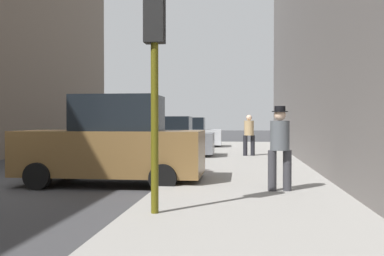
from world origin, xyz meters
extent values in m
plane|color=#38383A|center=(0.00, 0.00, 0.00)|extent=(120.00, 120.00, 0.00)
cube|color=gray|center=(6.00, 0.00, 0.07)|extent=(4.00, 40.00, 0.15)
cube|color=brown|center=(2.60, 0.65, 0.82)|extent=(4.61, 1.85, 1.10)
cube|color=black|center=(2.80, 0.66, 1.80)|extent=(2.07, 1.57, 0.90)
cylinder|color=black|center=(1.10, 1.57, 0.32)|extent=(0.64, 0.22, 0.64)
cylinder|color=black|center=(1.11, -0.27, 0.32)|extent=(0.64, 0.22, 0.64)
cylinder|color=black|center=(4.09, 1.58, 0.32)|extent=(0.64, 0.22, 0.64)
cylinder|color=black|center=(4.10, -0.26, 0.32)|extent=(0.64, 0.22, 0.64)
cube|color=slate|center=(2.60, 7.80, 0.69)|extent=(4.25, 1.95, 0.84)
cube|color=black|center=(2.80, 7.80, 1.44)|extent=(1.93, 1.61, 0.70)
cylinder|color=black|center=(1.21, 8.68, 0.32)|extent=(0.65, 0.24, 0.64)
cylinder|color=black|center=(1.26, 6.84, 0.32)|extent=(0.65, 0.24, 0.64)
cylinder|color=black|center=(3.94, 8.75, 0.32)|extent=(0.65, 0.24, 0.64)
cylinder|color=black|center=(3.99, 6.91, 0.32)|extent=(0.65, 0.24, 0.64)
cube|color=#B7BABF|center=(2.60, 14.27, 0.69)|extent=(4.25, 1.97, 0.84)
cube|color=black|center=(2.80, 14.27, 1.44)|extent=(1.94, 1.62, 0.70)
cylinder|color=black|center=(1.21, 15.14, 0.32)|extent=(0.65, 0.24, 0.64)
cylinder|color=black|center=(1.26, 13.31, 0.32)|extent=(0.65, 0.24, 0.64)
cylinder|color=black|center=(3.94, 15.23, 0.32)|extent=(0.65, 0.24, 0.64)
cylinder|color=black|center=(3.99, 13.39, 0.32)|extent=(0.65, 0.24, 0.64)
cylinder|color=red|center=(4.45, 2.54, 0.43)|extent=(0.22, 0.22, 0.55)
sphere|color=red|center=(4.45, 2.54, 0.76)|extent=(0.20, 0.20, 0.20)
cylinder|color=red|center=(4.29, 2.54, 0.45)|extent=(0.10, 0.09, 0.09)
cylinder|color=red|center=(4.61, 2.54, 0.45)|extent=(0.10, 0.09, 0.09)
cylinder|color=#514C0F|center=(4.50, -3.10, 1.95)|extent=(0.12, 0.12, 3.60)
cube|color=black|center=(4.50, -3.10, 3.30)|extent=(0.32, 0.24, 0.90)
sphere|color=yellow|center=(4.50, -2.97, 3.30)|extent=(0.14, 0.14, 0.14)
sphere|color=green|center=(4.50, -2.97, 3.02)|extent=(0.14, 0.14, 0.14)
cylinder|color=black|center=(6.31, 8.31, 0.57)|extent=(0.22, 0.22, 0.85)
cylinder|color=black|center=(6.00, 8.23, 0.57)|extent=(0.22, 0.22, 0.85)
cylinder|color=tan|center=(6.16, 8.27, 1.31)|extent=(0.49, 0.49, 0.62)
sphere|color=beige|center=(6.16, 8.27, 1.74)|extent=(0.24, 0.24, 0.24)
cylinder|color=#333338|center=(6.51, -0.71, 0.57)|extent=(0.21, 0.21, 0.85)
cylinder|color=#333338|center=(6.82, -0.65, 0.57)|extent=(0.21, 0.21, 0.85)
cylinder|color=#4C5156|center=(6.66, -0.68, 1.31)|extent=(0.47, 0.47, 0.62)
sphere|color=beige|center=(6.66, -0.68, 1.74)|extent=(0.24, 0.24, 0.24)
cylinder|color=black|center=(6.66, -0.68, 1.81)|extent=(0.34, 0.34, 0.02)
cylinder|color=black|center=(6.66, -0.68, 1.87)|extent=(0.23, 0.23, 0.11)
camera|label=1|loc=(5.89, -9.76, 1.63)|focal=40.00mm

